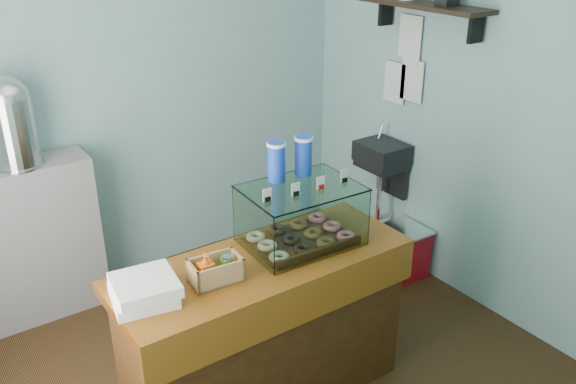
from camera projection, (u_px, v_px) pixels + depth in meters
ground at (243, 369)px, 3.73m from camera, size 3.50×3.50×0.00m
room_shell at (237, 97)px, 3.04m from camera, size 3.54×3.04×2.82m
counter at (265, 330)px, 3.35m from camera, size 1.60×0.60×0.90m
back_shelf at (20, 245)px, 4.01m from camera, size 1.00×0.32×1.10m
display_case at (298, 210)px, 3.29m from camera, size 0.62×0.47×0.55m
condiment_crate at (215, 270)px, 2.96m from camera, size 0.26×0.17×0.17m
pastry_boxes at (144, 290)px, 2.81m from camera, size 0.33×0.34×0.11m
coffee_urn at (10, 120)px, 3.70m from camera, size 0.31×0.31×0.57m
red_cooler at (397, 253)px, 4.61m from camera, size 0.44×0.34×0.39m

